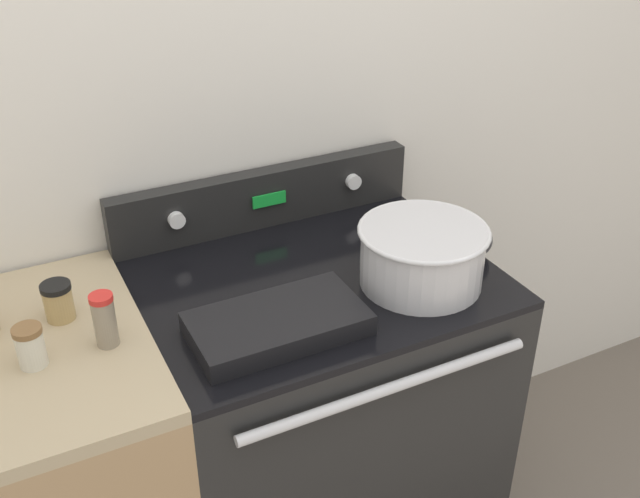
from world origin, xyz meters
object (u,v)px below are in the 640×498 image
Objects in this scene: ladle at (474,240)px; mixing_bowl at (422,252)px; spice_jar_brown_cap at (30,346)px; casserole_dish at (278,322)px; spice_jar_red_cap at (104,320)px; spice_jar_black_cap at (58,301)px.

mixing_bowl is at bearing -163.97° from ladle.
ladle is 3.01× the size of spice_jar_brown_cap.
casserole_dish is 4.15× the size of spice_jar_brown_cap.
spice_jar_red_cap is at bearing 0.72° from spice_jar_brown_cap.
mixing_bowl is 3.42× the size of spice_jar_brown_cap.
ladle is 3.11× the size of spice_jar_black_cap.
ladle is 0.96m from spice_jar_black_cap.
spice_jar_brown_cap is at bearing -179.28° from spice_jar_red_cap.
casserole_dish is at bearing -31.17° from spice_jar_black_cap.
ladle reaches higher than casserole_dish.
spice_jar_brown_cap is at bearing 179.03° from ladle.
spice_jar_black_cap is at bearing 61.05° from spice_jar_brown_cap.
casserole_dish is 0.34m from spice_jar_red_cap.
casserole_dish is at bearing -171.38° from ladle.
mixing_bowl is at bearing 4.73° from casserole_dish.
ladle is at bearing -0.97° from spice_jar_brown_cap.
spice_jar_red_cap is at bearing 173.98° from mixing_bowl.
spice_jar_red_cap reaches higher than spice_jar_black_cap.
spice_jar_red_cap is 1.34× the size of spice_jar_brown_cap.
spice_jar_black_cap is (-0.76, 0.21, -0.02)m from mixing_bowl.
mixing_bowl is 0.37m from casserole_dish.
casserole_dish is 3.11× the size of spice_jar_red_cap.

